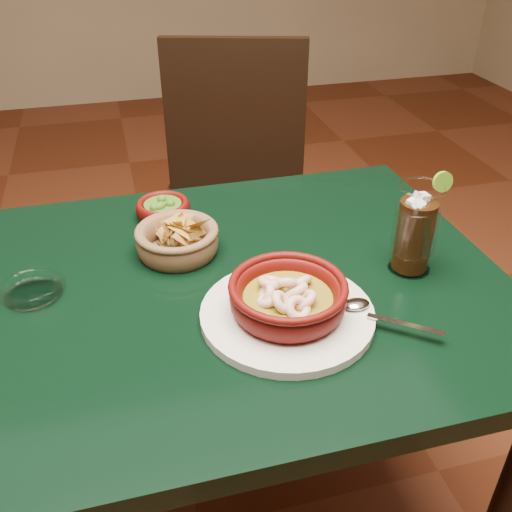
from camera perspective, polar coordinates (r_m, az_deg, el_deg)
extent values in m
cube|color=black|center=(1.04, -7.75, -4.18)|extent=(1.20, 0.80, 0.04)
cylinder|color=black|center=(1.66, 10.25, -4.66)|extent=(0.06, 0.06, 0.71)
cube|color=black|center=(1.74, -2.33, 3.15)|extent=(0.57, 0.57, 0.04)
cylinder|color=black|center=(1.74, -9.05, -7.07)|extent=(0.04, 0.04, 0.49)
cylinder|color=black|center=(1.72, 4.06, -7.37)|extent=(0.04, 0.04, 0.49)
cylinder|color=black|center=(2.05, -7.32, 0.00)|extent=(0.04, 0.04, 0.49)
cylinder|color=black|center=(2.03, 3.70, -0.16)|extent=(0.04, 0.04, 0.49)
cube|color=black|center=(1.82, -2.11, 13.62)|extent=(0.43, 0.15, 0.48)
cylinder|color=silver|center=(0.95, 3.13, -5.83)|extent=(0.29, 0.29, 0.02)
cylinder|color=#460705|center=(0.95, 3.15, -5.28)|extent=(0.17, 0.17, 0.01)
torus|color=#460705|center=(0.93, 3.19, -4.18)|extent=(0.21, 0.21, 0.04)
torus|color=#460705|center=(0.92, 3.24, -3.00)|extent=(0.20, 0.20, 0.01)
cylinder|color=#766417|center=(0.93, 3.19, -4.22)|extent=(0.15, 0.15, 0.01)
torus|color=beige|center=(0.93, 4.05, -3.53)|extent=(0.06, 0.05, 0.05)
torus|color=beige|center=(0.96, 4.44, -2.76)|extent=(0.05, 0.04, 0.05)
torus|color=beige|center=(0.94, 2.91, -2.70)|extent=(0.05, 0.05, 0.04)
torus|color=beige|center=(0.94, 1.47, -2.62)|extent=(0.06, 0.06, 0.03)
torus|color=beige|center=(0.93, 1.01, -3.84)|extent=(0.04, 0.06, 0.06)
torus|color=beige|center=(0.92, 1.31, -4.36)|extent=(0.05, 0.05, 0.04)
torus|color=beige|center=(0.90, 2.62, -4.66)|extent=(0.04, 0.05, 0.05)
torus|color=beige|center=(0.90, 4.23, -5.24)|extent=(0.06, 0.05, 0.05)
torus|color=beige|center=(0.92, 4.90, -4.42)|extent=(0.06, 0.06, 0.05)
cube|color=silver|center=(0.95, 14.70, -6.64)|extent=(0.10, 0.08, 0.00)
ellipsoid|color=silver|center=(0.97, 9.98, -4.75)|extent=(0.05, 0.03, 0.01)
cylinder|color=brown|center=(1.13, -7.78, 0.52)|extent=(0.14, 0.14, 0.01)
torus|color=brown|center=(1.12, -7.86, 1.46)|extent=(0.19, 0.19, 0.06)
torus|color=brown|center=(1.11, -7.95, 2.48)|extent=(0.16, 0.16, 0.01)
cone|color=#B6812C|center=(1.13, -7.77, 3.35)|extent=(0.07, 0.02, 0.07)
cone|color=#B6812C|center=(1.11, -6.98, 1.66)|extent=(0.07, 0.06, 0.05)
cone|color=#B6812C|center=(1.09, -6.24, 2.53)|extent=(0.07, 0.06, 0.05)
cone|color=#B6812C|center=(1.08, -9.52, 1.96)|extent=(0.03, 0.08, 0.08)
cone|color=#B6812C|center=(1.09, -7.71, 2.61)|extent=(0.08, 0.05, 0.07)
cone|color=#B6812C|center=(1.11, -7.93, 2.26)|extent=(0.04, 0.07, 0.06)
cone|color=#B6812C|center=(1.10, -8.01, 3.33)|extent=(0.06, 0.07, 0.06)
cone|color=#B6812C|center=(1.11, -7.63, 2.09)|extent=(0.04, 0.06, 0.06)
cone|color=#B6812C|center=(1.08, -7.48, 2.55)|extent=(0.05, 0.06, 0.03)
cone|color=#B6812C|center=(1.14, -7.65, 2.59)|extent=(0.06, 0.08, 0.06)
cone|color=#B6812C|center=(1.14, -9.35, 2.62)|extent=(0.06, 0.07, 0.04)
cone|color=#B6812C|center=(1.09, -9.00, 0.39)|extent=(0.04, 0.07, 0.08)
cone|color=#B6812C|center=(1.10, -8.83, 2.90)|extent=(0.04, 0.08, 0.08)
cone|color=#B6812C|center=(1.11, -9.02, 2.21)|extent=(0.03, 0.07, 0.07)
cone|color=#B6812C|center=(1.10, -8.50, 2.53)|extent=(0.05, 0.08, 0.07)
cone|color=#B6812C|center=(1.11, -7.38, 3.52)|extent=(0.05, 0.07, 0.07)
cone|color=#B6812C|center=(1.10, -8.00, 3.05)|extent=(0.07, 0.05, 0.07)
cone|color=#B6812C|center=(1.14, -6.55, 2.28)|extent=(0.07, 0.05, 0.06)
cone|color=#B6812C|center=(1.10, -7.90, 2.95)|extent=(0.06, 0.07, 0.05)
cone|color=#B6812C|center=(1.09, -5.88, 3.21)|extent=(0.08, 0.06, 0.06)
cone|color=#B6812C|center=(1.07, -7.44, 1.92)|extent=(0.06, 0.08, 0.07)
cone|color=#B6812C|center=(1.11, -5.55, 1.56)|extent=(0.08, 0.06, 0.06)
cylinder|color=#460705|center=(1.26, -9.20, 3.96)|extent=(0.10, 0.10, 0.01)
torus|color=#460705|center=(1.25, -9.28, 4.74)|extent=(0.13, 0.13, 0.04)
cylinder|color=#295312|center=(1.25, -9.31, 5.01)|extent=(0.08, 0.08, 0.01)
sphere|color=#295312|center=(1.24, -8.56, 5.19)|extent=(0.02, 0.02, 0.02)
sphere|color=#295312|center=(1.23, -9.68, 4.84)|extent=(0.02, 0.02, 0.02)
sphere|color=#295312|center=(1.23, -9.48, 4.94)|extent=(0.02, 0.02, 0.02)
sphere|color=#295312|center=(1.22, -10.14, 4.75)|extent=(0.02, 0.02, 0.02)
sphere|color=#295312|center=(1.26, -9.41, 5.61)|extent=(0.02, 0.02, 0.02)
cylinder|color=white|center=(1.11, 15.01, -1.03)|extent=(0.08, 0.08, 0.01)
torus|color=white|center=(1.07, 15.63, 2.62)|extent=(0.17, 0.17, 0.09)
cylinder|color=black|center=(1.08, 15.52, 2.00)|extent=(0.07, 0.07, 0.14)
cube|color=silver|center=(1.04, 15.35, 4.91)|extent=(0.03, 0.03, 0.02)
cube|color=silver|center=(1.05, 16.02, 4.99)|extent=(0.03, 0.03, 0.03)
cube|color=silver|center=(1.05, 16.05, 5.59)|extent=(0.03, 0.03, 0.03)
cube|color=silver|center=(1.03, 15.72, 4.66)|extent=(0.03, 0.03, 0.03)
cube|color=silver|center=(1.05, 16.31, 5.52)|extent=(0.02, 0.02, 0.02)
torus|color=white|center=(1.03, 16.32, 6.61)|extent=(0.08, 0.08, 0.00)
cylinder|color=#5D961E|center=(1.05, 18.17, 7.07)|extent=(0.04, 0.01, 0.04)
cylinder|color=white|center=(1.08, -21.35, -3.52)|extent=(0.10, 0.10, 0.01)
torus|color=white|center=(1.07, -21.46, -3.04)|extent=(0.12, 0.12, 0.03)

